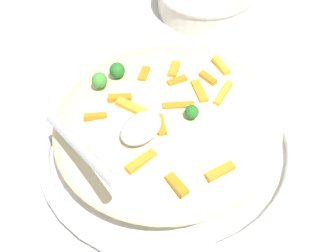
{
  "coord_description": "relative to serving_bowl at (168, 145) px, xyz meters",
  "views": [
    {
      "loc": [
        -0.3,
        -0.22,
        0.49
      ],
      "look_at": [
        0.0,
        0.0,
        0.06
      ],
      "focal_mm": 47.55,
      "sensor_mm": 36.0,
      "label": 1
    }
  ],
  "objects": [
    {
      "name": "ground_plane",
      "position": [
        0.0,
        0.0,
        -0.02
      ],
      "size": [
        2.4,
        2.4,
        0.0
      ],
      "primitive_type": "plane",
      "color": "beige"
    },
    {
      "name": "serving_bowl",
      "position": [
        0.0,
        0.0,
        0.0
      ],
      "size": [
        0.34,
        0.34,
        0.04
      ],
      "color": "silver",
      "rests_on": "ground_plane"
    },
    {
      "name": "pasta_mound",
      "position": [
        0.0,
        0.0,
        0.05
      ],
      "size": [
        0.3,
        0.29,
        0.06
      ],
      "primitive_type": "ellipsoid",
      "color": "beige",
      "rests_on": "serving_bowl"
    },
    {
      "name": "carrot_piece_0",
      "position": [
        0.1,
        -0.01,
        0.07
      ],
      "size": [
        0.02,
        0.03,
        0.01
      ],
      "primitive_type": "cube",
      "rotation": [
        0.0,
        0.0,
        1.06
      ],
      "color": "orange",
      "rests_on": "pasta_mound"
    },
    {
      "name": "carrot_piece_1",
      "position": [
        -0.04,
        -0.1,
        0.07
      ],
      "size": [
        0.04,
        0.02,
        0.01
      ],
      "primitive_type": "cube",
      "rotation": [
        0.0,
        0.0,
        2.73
      ],
      "color": "orange",
      "rests_on": "pasta_mound"
    },
    {
      "name": "carrot_piece_2",
      "position": [
        -0.03,
        -0.01,
        0.08
      ],
      "size": [
        0.03,
        0.03,
        0.01
      ],
      "primitive_type": "cube",
      "rotation": [
        0.0,
        0.0,
        0.82
      ],
      "color": "orange",
      "rests_on": "pasta_mound"
    },
    {
      "name": "carrot_piece_3",
      "position": [
        0.01,
        -0.01,
        0.08
      ],
      "size": [
        0.03,
        0.03,
        0.01
      ],
      "primitive_type": "cube",
      "rotation": [
        0.0,
        0.0,
        2.27
      ],
      "color": "orange",
      "rests_on": "pasta_mound"
    },
    {
      "name": "carrot_piece_4",
      "position": [
        -0.03,
        0.03,
        0.08
      ],
      "size": [
        0.01,
        0.04,
        0.01
      ],
      "primitive_type": "cube",
      "rotation": [
        0.0,
        0.0,
        4.76
      ],
      "color": "orange",
      "rests_on": "pasta_mound"
    },
    {
      "name": "carrot_piece_5",
      "position": [
        -0.08,
        -0.02,
        0.07
      ],
      "size": [
        0.04,
        0.02,
        0.01
      ],
      "primitive_type": "cube",
      "rotation": [
        0.0,
        0.0,
        6.05
      ],
      "color": "orange",
      "rests_on": "pasta_mound"
    },
    {
      "name": "carrot_piece_6",
      "position": [
        -0.04,
        0.01,
        0.08
      ],
      "size": [
        0.03,
        0.02,
        0.01
      ],
      "primitive_type": "cube",
      "rotation": [
        0.0,
        0.0,
        2.82
      ],
      "color": "orange",
      "rests_on": "pasta_mound"
    },
    {
      "name": "carrot_piece_7",
      "position": [
        0.04,
        0.02,
        0.08
      ],
      "size": [
        0.03,
        0.02,
        0.01
      ],
      "primitive_type": "cube",
      "rotation": [
        0.0,
        0.0,
        2.67
      ],
      "color": "orange",
      "rests_on": "pasta_mound"
    },
    {
      "name": "carrot_piece_8",
      "position": [
        -0.06,
        0.06,
        0.08
      ],
      "size": [
        0.02,
        0.03,
        0.01
      ],
      "primitive_type": "cube",
      "rotation": [
        0.0,
        0.0,
        2.29
      ],
      "color": "orange",
      "rests_on": "pasta_mound"
    },
    {
      "name": "carrot_piece_9",
      "position": [
        0.06,
        0.03,
        0.08
      ],
      "size": [
        0.03,
        0.02,
        0.01
      ],
      "primitive_type": "cube",
      "rotation": [
        0.0,
        0.0,
        0.4
      ],
      "color": "orange",
      "rests_on": "pasta_mound"
    },
    {
      "name": "carrot_piece_10",
      "position": [
        0.06,
        -0.04,
        0.08
      ],
      "size": [
        0.04,
        0.01,
        0.01
      ],
      "primitive_type": "cube",
      "rotation": [
        0.0,
        0.0,
        3.28
      ],
      "color": "orange",
      "rests_on": "pasta_mound"
    },
    {
      "name": "carrot_piece_11",
      "position": [
        0.03,
        0.06,
        0.08
      ],
      "size": [
        0.03,
        0.02,
        0.01
      ],
      "primitive_type": "cube",
      "rotation": [
        0.0,
        0.0,
        3.54
      ],
      "color": "orange",
      "rests_on": "pasta_mound"
    },
    {
      "name": "carrot_piece_12",
      "position": [
        0.07,
        -0.01,
        0.08
      ],
      "size": [
        0.01,
        0.03,
        0.01
      ],
      "primitive_type": "cube",
      "rotation": [
        0.0,
        0.0,
        4.49
      ],
      "color": "orange",
      "rests_on": "pasta_mound"
    },
    {
      "name": "carrot_piece_13",
      "position": [
        -0.02,
        0.06,
        0.08
      ],
      "size": [
        0.03,
        0.03,
        0.01
      ],
      "primitive_type": "cube",
      "rotation": [
        0.0,
        0.0,
        5.4
      ],
      "color": "orange",
      "rests_on": "pasta_mound"
    },
    {
      "name": "carrot_piece_14",
      "position": [
        -0.08,
        -0.07,
        0.07
      ],
      "size": [
        0.02,
        0.03,
        0.01
      ],
      "primitive_type": "cube",
      "rotation": [
        0.0,
        0.0,
        1.26
      ],
      "color": "orange",
      "rests_on": "pasta_mound"
    },
    {
      "name": "carrot_piece_15",
      "position": [
        0.04,
        -0.02,
        0.08
      ],
      "size": [
        0.03,
        0.04,
        0.01
      ],
      "primitive_type": "cube",
      "rotation": [
        0.0,
        0.0,
        4.05
      ],
      "color": "orange",
      "rests_on": "pasta_mound"
    },
    {
      "name": "broccoli_floret_0",
      "position": [
        -0.02,
        0.09,
        0.09
      ],
      "size": [
        0.02,
        0.02,
        0.02
      ],
      "color": "#377928",
      "rests_on": "pasta_mound"
    },
    {
      "name": "broccoli_floret_1",
      "position": [
        0.01,
        0.09,
        0.08
      ],
      "size": [
        0.02,
        0.02,
        0.02
      ],
      "color": "#205B1C",
      "rests_on": "pasta_mound"
    },
    {
      "name": "broccoli_floret_2",
      "position": [
        -0.0,
        -0.03,
        0.09
      ],
      "size": [
        0.02,
        0.02,
        0.02
      ],
      "color": "#205B1C",
      "rests_on": "pasta_mound"
    },
    {
      "name": "serving_spoon",
      "position": [
        -0.08,
        0.01,
        0.1
      ],
      "size": [
        0.13,
        0.15,
        0.07
      ],
      "color": "#B7B7BC",
      "rests_on": "pasta_mound"
    }
  ]
}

